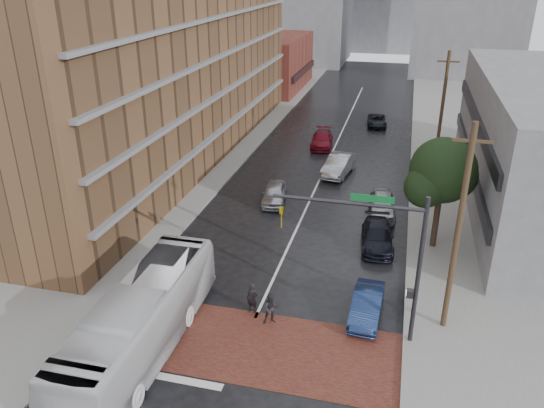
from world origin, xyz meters
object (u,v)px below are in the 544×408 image
Objects in this scene: transit_bus at (141,321)px; pedestrian_b at (271,309)px; car_travel_a at (274,193)px; car_parked_near at (367,305)px; car_travel_b at (339,165)px; car_travel_c at (322,140)px; car_parked_far at (382,204)px; suv_travel at (377,121)px; car_parked_mid at (377,236)px; pedestrian_a at (252,298)px.

pedestrian_b is at bearing 33.65° from transit_bus.
car_travel_a reaches higher than car_parked_near.
car_travel_b is (5.40, 23.99, -0.80)m from transit_bus.
car_parked_far is (6.44, -13.88, 0.07)m from car_travel_c.
car_parked_near is (9.32, 5.00, -0.95)m from transit_bus.
suv_travel is 22.40m from car_parked_far.
car_travel_a reaches higher than car_parked_mid.
pedestrian_b is 4.65m from car_parked_near.
car_travel_a is 0.87× the size of car_parked_mid.
car_parked_far is (0.00, 4.67, 0.08)m from car_parked_mid.
car_parked_mid is at bearing 92.09° from car_parked_near.
suv_travel is at bearing 99.23° from pedestrian_a.
pedestrian_b is at bearing -90.27° from car_travel_c.
pedestrian_b reaches higher than car_parked_mid.
suv_travel is at bearing 63.19° from pedestrian_b.
pedestrian_a is 14.11m from car_parked_far.
pedestrian_b is (4.97, 3.37, -0.81)m from transit_bus.
pedestrian_a is 26.90m from car_travel_c.
pedestrian_b is 36.03m from suv_travel.
car_travel_c is 26.67m from car_parked_near.
car_travel_a reaches higher than suv_travel.
pedestrian_b is 0.34× the size of car_parked_mid.
transit_bus reaches higher than car_parked_far.
car_travel_b is 15.46m from suv_travel.
transit_bus is 19.41m from car_parked_far.
car_parked_far is at bearing 49.41° from pedestrian_b.
pedestrian_a is at bearing 45.67° from transit_bus.
transit_bus is at bearing -106.43° from suv_travel.
pedestrian_b reaches higher than car_parked_far.
car_travel_a reaches higher than car_travel_c.
car_parked_near is (7.65, -12.20, -0.03)m from car_travel_a.
transit_bus is 7.27× the size of pedestrian_b.
suv_travel is (4.56, 8.43, -0.10)m from car_travel_c.
car_travel_a is 0.96× the size of suv_travel.
pedestrian_b is 0.36× the size of car_parked_far.
car_parked_mid is at bearing 41.21° from pedestrian_b.
suv_travel is 27.05m from car_parked_mid.
car_travel_c is at bearing 84.17° from transit_bus.
car_parked_far reaches higher than car_travel_c.
car_parked_mid is (4.35, 8.96, -0.12)m from pedestrian_b.
pedestrian_b is at bearing -81.69° from car_travel_b.
car_travel_c is (-2.52, 6.89, -0.12)m from car_travel_b.
pedestrian_b is at bearing -99.65° from suv_travel.
suv_travel is (3.60, 35.32, -0.21)m from pedestrian_a.
car_travel_b is at bearing 100.59° from pedestrian_a.
transit_bus is 2.87× the size of car_travel_a.
pedestrian_a is at bearing -101.54° from suv_travel.
suv_travel is 34.37m from car_parked_near.
car_travel_c reaches higher than car_parked_near.
pedestrian_b reaches higher than car_parked_near.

